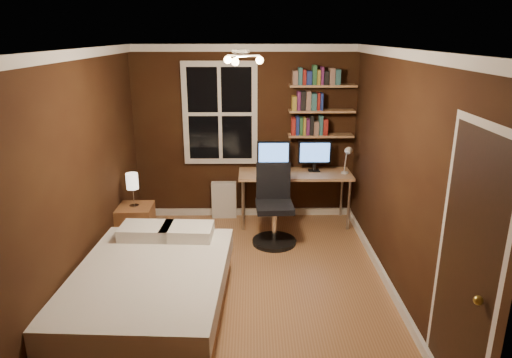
{
  "coord_description": "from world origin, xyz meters",
  "views": [
    {
      "loc": [
        0.09,
        -4.38,
        2.63
      ],
      "look_at": [
        0.14,
        0.45,
        1.09
      ],
      "focal_mm": 32.0,
      "sensor_mm": 36.0,
      "label": 1
    }
  ],
  "objects_px": {
    "bed": "(152,291)",
    "monitor_left": "(274,156)",
    "radiator": "(224,200)",
    "desk": "(295,177)",
    "office_chair": "(274,213)",
    "bedside_lamp": "(133,190)",
    "desk_lamp": "(347,160)",
    "nightstand": "(136,226)",
    "monitor_right": "(315,156)"
  },
  "relations": [
    {
      "from": "bed",
      "to": "monitor_left",
      "type": "xyz_separation_m",
      "value": [
        1.27,
        2.41,
        0.69
      ]
    },
    {
      "from": "radiator",
      "to": "desk",
      "type": "relative_size",
      "value": 0.34
    },
    {
      "from": "bed",
      "to": "desk",
      "type": "xyz_separation_m",
      "value": [
        1.57,
        2.33,
        0.41
      ]
    },
    {
      "from": "desk",
      "to": "monitor_left",
      "type": "bearing_deg",
      "value": 165.31
    },
    {
      "from": "radiator",
      "to": "office_chair",
      "type": "xyz_separation_m",
      "value": [
        0.7,
        -0.87,
        0.13
      ]
    },
    {
      "from": "bedside_lamp",
      "to": "monitor_left",
      "type": "distance_m",
      "value": 2.0
    },
    {
      "from": "monitor_left",
      "to": "radiator",
      "type": "bearing_deg",
      "value": 169.44
    },
    {
      "from": "monitor_left",
      "to": "desk_lamp",
      "type": "distance_m",
      "value": 1.02
    },
    {
      "from": "monitor_left",
      "to": "office_chair",
      "type": "xyz_separation_m",
      "value": [
        -0.02,
        -0.73,
        -0.57
      ]
    },
    {
      "from": "nightstand",
      "to": "bedside_lamp",
      "type": "bearing_deg",
      "value": 0.0
    },
    {
      "from": "monitor_right",
      "to": "office_chair",
      "type": "height_order",
      "value": "monitor_right"
    },
    {
      "from": "monitor_right",
      "to": "bed",
      "type": "bearing_deg",
      "value": -127.57
    },
    {
      "from": "bed",
      "to": "nightstand",
      "type": "xyz_separation_m",
      "value": [
        -0.53,
        1.57,
        -0.01
      ]
    },
    {
      "from": "bedside_lamp",
      "to": "monitor_right",
      "type": "xyz_separation_m",
      "value": [
        2.38,
        0.84,
        0.21
      ]
    },
    {
      "from": "monitor_right",
      "to": "bedside_lamp",
      "type": "bearing_deg",
      "value": -160.58
    },
    {
      "from": "bed",
      "to": "monitor_left",
      "type": "bearing_deg",
      "value": 65.08
    },
    {
      "from": "desk_lamp",
      "to": "office_chair",
      "type": "xyz_separation_m",
      "value": [
        -1.02,
        -0.54,
        -0.57
      ]
    },
    {
      "from": "radiator",
      "to": "office_chair",
      "type": "relative_size",
      "value": 0.52
    },
    {
      "from": "office_chair",
      "to": "nightstand",
      "type": "bearing_deg",
      "value": -179.35
    },
    {
      "from": "bed",
      "to": "monitor_right",
      "type": "bearing_deg",
      "value": 55.32
    },
    {
      "from": "desk_lamp",
      "to": "nightstand",
      "type": "bearing_deg",
      "value": -167.0
    },
    {
      "from": "desk",
      "to": "monitor_right",
      "type": "xyz_separation_m",
      "value": [
        0.28,
        0.08,
        0.28
      ]
    },
    {
      "from": "bedside_lamp",
      "to": "desk_lamp",
      "type": "distance_m",
      "value": 2.88
    },
    {
      "from": "nightstand",
      "to": "desk",
      "type": "bearing_deg",
      "value": 18.23
    },
    {
      "from": "desk",
      "to": "office_chair",
      "type": "height_order",
      "value": "office_chair"
    },
    {
      "from": "desk_lamp",
      "to": "desk",
      "type": "bearing_deg",
      "value": 170.79
    },
    {
      "from": "office_chair",
      "to": "desk_lamp",
      "type": "bearing_deg",
      "value": 25.0
    },
    {
      "from": "bedside_lamp",
      "to": "desk",
      "type": "distance_m",
      "value": 2.24
    },
    {
      "from": "bed",
      "to": "desk_lamp",
      "type": "distance_m",
      "value": 3.25
    },
    {
      "from": "bed",
      "to": "desk",
      "type": "bearing_deg",
      "value": 58.85
    },
    {
      "from": "bedside_lamp",
      "to": "desk_lamp",
      "type": "relative_size",
      "value": 0.99
    },
    {
      "from": "monitor_left",
      "to": "monitor_right",
      "type": "height_order",
      "value": "same"
    },
    {
      "from": "nightstand",
      "to": "monitor_right",
      "type": "relative_size",
      "value": 1.17
    },
    {
      "from": "bedside_lamp",
      "to": "desk",
      "type": "height_order",
      "value": "bedside_lamp"
    },
    {
      "from": "bed",
      "to": "monitor_right",
      "type": "relative_size",
      "value": 4.28
    },
    {
      "from": "radiator",
      "to": "desk",
      "type": "xyz_separation_m",
      "value": [
        1.03,
        -0.21,
        0.42
      ]
    },
    {
      "from": "bed",
      "to": "monitor_left",
      "type": "height_order",
      "value": "monitor_left"
    },
    {
      "from": "radiator",
      "to": "desk_lamp",
      "type": "distance_m",
      "value": 1.89
    },
    {
      "from": "monitor_left",
      "to": "bed",
      "type": "bearing_deg",
      "value": -117.81
    },
    {
      "from": "monitor_left",
      "to": "nightstand",
      "type": "bearing_deg",
      "value": -154.98
    },
    {
      "from": "bedside_lamp",
      "to": "desk",
      "type": "relative_size",
      "value": 0.27
    },
    {
      "from": "bed",
      "to": "nightstand",
      "type": "bearing_deg",
      "value": 111.52
    },
    {
      "from": "nightstand",
      "to": "radiator",
      "type": "height_order",
      "value": "nightstand"
    },
    {
      "from": "bedside_lamp",
      "to": "desk_lamp",
      "type": "height_order",
      "value": "desk_lamp"
    },
    {
      "from": "radiator",
      "to": "office_chair",
      "type": "height_order",
      "value": "office_chair"
    },
    {
      "from": "desk",
      "to": "desk_lamp",
      "type": "relative_size",
      "value": 3.61
    },
    {
      "from": "desk",
      "to": "desk_lamp",
      "type": "xyz_separation_m",
      "value": [
        0.7,
        -0.11,
        0.28
      ]
    },
    {
      "from": "nightstand",
      "to": "desk_lamp",
      "type": "bearing_deg",
      "value": 11.35
    },
    {
      "from": "nightstand",
      "to": "desk",
      "type": "distance_m",
      "value": 2.28
    },
    {
      "from": "office_chair",
      "to": "bedside_lamp",
      "type": "bearing_deg",
      "value": -179.35
    }
  ]
}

